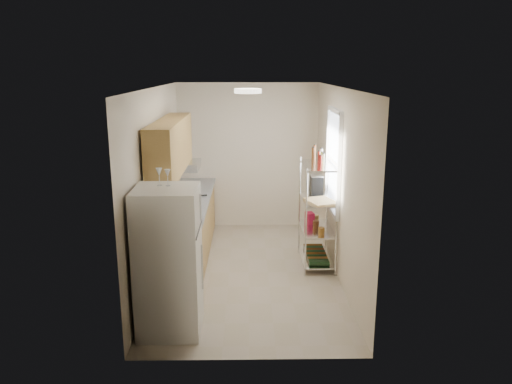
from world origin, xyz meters
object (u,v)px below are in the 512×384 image
at_px(rice_cooker, 184,197).
at_px(cutting_board, 321,201).
at_px(refrigerator, 169,261).
at_px(frying_pan_large, 189,197).
at_px(espresso_machine, 316,184).

relative_size(rice_cooker, cutting_board, 0.61).
distance_m(refrigerator, cutting_board, 2.53).
height_order(frying_pan_large, cutting_board, cutting_board).
relative_size(refrigerator, cutting_board, 3.57).
distance_m(frying_pan_large, cutting_board, 2.06).
height_order(refrigerator, cutting_board, refrigerator).
bearing_deg(rice_cooker, espresso_machine, 4.00).
relative_size(frying_pan_large, cutting_board, 0.55).
distance_m(rice_cooker, frying_pan_large, 0.36).
xyz_separation_m(cutting_board, espresso_machine, (-0.01, 0.47, 0.14)).
bearing_deg(refrigerator, cutting_board, 41.25).
bearing_deg(cutting_board, rice_cooker, 170.49).
bearing_deg(refrigerator, rice_cooker, 92.13).
bearing_deg(frying_pan_large, cutting_board, -40.82).
height_order(refrigerator, rice_cooker, refrigerator).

